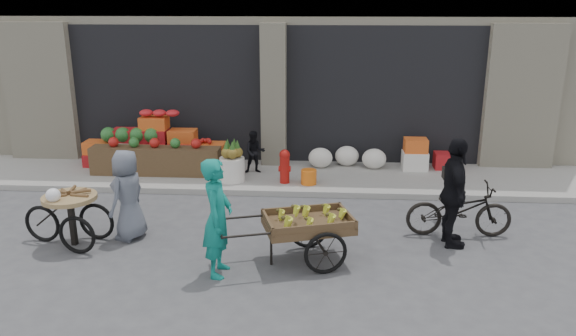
# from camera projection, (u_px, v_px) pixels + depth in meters

# --- Properties ---
(ground) EXTENTS (80.00, 80.00, 0.00)m
(ground) POSITION_uv_depth(u_px,v_px,m) (244.00, 265.00, 8.31)
(ground) COLOR #424244
(ground) RESTS_ON ground
(sidewalk) EXTENTS (18.00, 2.20, 0.12)m
(sidewalk) POSITION_uv_depth(u_px,v_px,m) (271.00, 177.00, 12.21)
(sidewalk) COLOR gray
(sidewalk) RESTS_ON ground
(building) EXTENTS (14.00, 6.45, 7.00)m
(building) POSITION_uv_depth(u_px,v_px,m) (284.00, 14.00, 15.00)
(building) COLOR beige
(building) RESTS_ON ground
(fruit_display) EXTENTS (3.10, 1.12, 1.24)m
(fruit_display) POSITION_uv_depth(u_px,v_px,m) (160.00, 144.00, 12.46)
(fruit_display) COLOR #A6171B
(fruit_display) RESTS_ON sidewalk
(pineapple_bin) EXTENTS (0.52, 0.52, 0.50)m
(pineapple_bin) POSITION_uv_depth(u_px,v_px,m) (232.00, 169.00, 11.69)
(pineapple_bin) COLOR silver
(pineapple_bin) RESTS_ON sidewalk
(fire_hydrant) EXTENTS (0.22, 0.22, 0.71)m
(fire_hydrant) POSITION_uv_depth(u_px,v_px,m) (285.00, 165.00, 11.53)
(fire_hydrant) COLOR #A5140F
(fire_hydrant) RESTS_ON sidewalk
(orange_bucket) EXTENTS (0.32, 0.32, 0.30)m
(orange_bucket) POSITION_uv_depth(u_px,v_px,m) (309.00, 177.00, 11.52)
(orange_bucket) COLOR orange
(orange_bucket) RESTS_ON sidewalk
(right_bay_goods) EXTENTS (3.35, 0.60, 0.70)m
(right_bay_goods) POSITION_uv_depth(u_px,v_px,m) (390.00, 156.00, 12.51)
(right_bay_goods) COLOR silver
(right_bay_goods) RESTS_ON sidewalk
(seated_person) EXTENTS (0.51, 0.43, 0.93)m
(seated_person) POSITION_uv_depth(u_px,v_px,m) (255.00, 152.00, 12.17)
(seated_person) COLOR black
(seated_person) RESTS_ON sidewalk
(banana_cart) EXTENTS (2.31, 1.43, 0.90)m
(banana_cart) POSITION_uv_depth(u_px,v_px,m) (305.00, 221.00, 8.26)
(banana_cart) COLOR brown
(banana_cart) RESTS_ON ground
(vendor_woman) EXTENTS (0.44, 0.64, 1.72)m
(vendor_woman) POSITION_uv_depth(u_px,v_px,m) (217.00, 218.00, 7.83)
(vendor_woman) COLOR #0F7A6D
(vendor_woman) RESTS_ON ground
(tricycle_cart) EXTENTS (1.45, 0.96, 0.95)m
(tricycle_cart) POSITION_uv_depth(u_px,v_px,m) (71.00, 212.00, 8.85)
(tricycle_cart) COLOR #9E7F51
(tricycle_cart) RESTS_ON ground
(vendor_grey) EXTENTS (0.68, 0.84, 1.50)m
(vendor_grey) POSITION_uv_depth(u_px,v_px,m) (128.00, 195.00, 9.06)
(vendor_grey) COLOR slate
(vendor_grey) RESTS_ON ground
(bicycle) EXTENTS (1.72, 0.61, 0.90)m
(bicycle) POSITION_uv_depth(u_px,v_px,m) (459.00, 210.00, 9.24)
(bicycle) COLOR black
(bicycle) RESTS_ON ground
(cyclist) EXTENTS (0.44, 1.04, 1.77)m
(cyclist) POSITION_uv_depth(u_px,v_px,m) (454.00, 193.00, 8.74)
(cyclist) COLOR black
(cyclist) RESTS_ON ground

